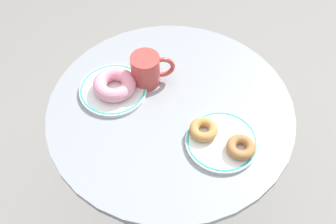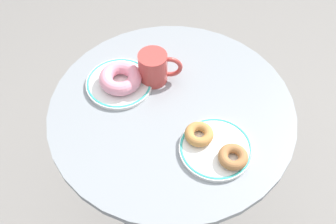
% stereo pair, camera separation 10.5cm
% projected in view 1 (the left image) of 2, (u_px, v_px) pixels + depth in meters
% --- Properties ---
extents(ground_plane, '(7.00, 7.00, 0.02)m').
position_uv_depth(ground_plane, '(170.00, 219.00, 1.64)').
color(ground_plane, gray).
extents(cafe_table, '(0.64, 0.64, 0.71)m').
position_uv_depth(cafe_table, '(170.00, 152.00, 1.24)').
color(cafe_table, gray).
rests_on(cafe_table, ground).
extents(plate_left, '(0.18, 0.18, 0.01)m').
position_uv_depth(plate_left, '(113.00, 89.00, 1.10)').
color(plate_left, white).
rests_on(plate_left, cafe_table).
extents(plate_right, '(0.18, 0.18, 0.01)m').
position_uv_depth(plate_right, '(222.00, 141.00, 1.00)').
color(plate_right, white).
rests_on(plate_right, cafe_table).
extents(donut_pink_frosted, '(0.16, 0.16, 0.04)m').
position_uv_depth(donut_pink_frosted, '(114.00, 84.00, 1.08)').
color(donut_pink_frosted, pink).
rests_on(donut_pink_frosted, plate_left).
extents(donut_cinnamon, '(0.10, 0.10, 0.02)m').
position_uv_depth(donut_cinnamon, '(241.00, 147.00, 0.97)').
color(donut_cinnamon, '#A36B3D').
rests_on(donut_cinnamon, plate_right).
extents(donut_old_fashioned, '(0.07, 0.07, 0.02)m').
position_uv_depth(donut_old_fashioned, '(204.00, 130.00, 1.00)').
color(donut_old_fashioned, '#BC7F42').
rests_on(donut_old_fashioned, plate_right).
extents(coffee_mug, '(0.11, 0.09, 0.09)m').
position_uv_depth(coffee_mug, '(147.00, 70.00, 1.09)').
color(coffee_mug, '#B73D38').
rests_on(coffee_mug, cafe_table).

